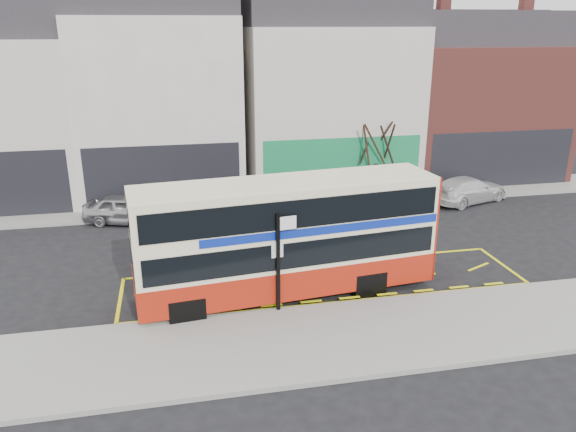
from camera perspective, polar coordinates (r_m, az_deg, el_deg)
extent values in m
plane|color=black|center=(18.72, 4.98, -8.65)|extent=(120.00, 120.00, 0.00)
cube|color=gray|center=(16.78, 7.25, -11.96)|extent=(40.00, 4.00, 0.15)
cube|color=gray|center=(18.37, 5.32, -8.97)|extent=(40.00, 0.15, 0.15)
cube|color=gray|center=(28.62, -1.23, 1.52)|extent=(50.00, 3.00, 0.15)
cube|color=beige|center=(32.37, -27.23, 8.63)|extent=(8.00, 8.00, 8.00)
cube|color=silver|center=(31.14, -12.86, 10.84)|extent=(8.00, 8.00, 9.00)
cube|color=black|center=(27.80, -12.50, 3.81)|extent=(7.36, 0.06, 3.20)
cube|color=black|center=(27.87, -12.47, 3.42)|extent=(5.60, 0.04, 2.00)
cube|color=beige|center=(32.29, 3.63, 11.09)|extent=(9.00, 8.00, 8.50)
cube|color=#28262B|center=(31.99, 3.84, 20.26)|extent=(9.00, 7.20, 1.80)
cube|color=#157A47|center=(29.03, 5.58, 4.81)|extent=(8.28, 0.06, 3.20)
cube|color=black|center=(29.10, 5.55, 4.44)|extent=(6.30, 0.04, 2.00)
cube|color=brown|center=(35.77, 17.90, 10.19)|extent=(9.00, 8.00, 7.50)
cube|color=#28262B|center=(35.43, 18.69, 17.62)|extent=(9.00, 7.20, 1.80)
cube|color=brown|center=(33.30, 15.55, 20.13)|extent=(0.60, 0.60, 1.20)
cube|color=brown|center=(35.76, 23.06, 19.24)|extent=(0.60, 0.60, 1.20)
cube|color=black|center=(32.79, 20.86, 5.30)|extent=(8.28, 0.06, 3.20)
cube|color=black|center=(32.85, 20.80, 4.97)|extent=(6.30, 0.04, 2.00)
cube|color=beige|center=(18.30, -0.12, -1.96)|extent=(10.01, 3.30, 3.62)
cube|color=#9D1C0C|center=(18.81, -0.11, -5.71)|extent=(10.06, 3.34, 0.98)
cube|color=#9D1C0C|center=(20.25, 13.19, -0.38)|extent=(0.31, 2.27, 3.62)
cube|color=black|center=(18.39, -0.12, -2.67)|extent=(9.63, 3.31, 0.85)
cube|color=black|center=(17.94, -0.12, 1.31)|extent=(9.63, 3.31, 0.89)
cube|color=#0D2494|center=(18.41, 2.53, -0.29)|extent=(8.06, 3.13, 0.27)
cube|color=black|center=(17.72, -15.42, -5.05)|extent=(0.28, 2.05, 1.43)
cube|color=black|center=(17.16, -15.87, -0.27)|extent=(0.28, 2.05, 0.89)
cube|color=black|center=(17.40, -15.63, -2.49)|extent=(0.22, 1.56, 0.31)
cube|color=beige|center=(17.74, -0.12, 3.37)|extent=(10.00, 3.21, 0.11)
cylinder|color=black|center=(17.43, -10.20, -9.46)|extent=(0.92, 0.35, 0.89)
cylinder|color=black|center=(19.20, -11.06, -6.73)|extent=(0.92, 0.35, 0.89)
cylinder|color=black|center=(19.02, 8.32, -6.82)|extent=(0.92, 0.35, 0.89)
cylinder|color=black|center=(20.66, 5.91, -4.56)|extent=(0.92, 0.35, 0.89)
cube|color=black|center=(17.18, -1.02, -4.80)|extent=(0.12, 0.12, 3.17)
cube|color=white|center=(16.81, -0.02, -0.69)|extent=(0.57, 0.12, 0.46)
cube|color=white|center=(17.07, -1.10, -3.42)|extent=(0.37, 0.08, 0.53)
imported|color=#A7A7AC|center=(26.49, -16.01, 0.65)|extent=(4.19, 2.69, 1.33)
imported|color=#414349|center=(25.85, 0.40, 1.11)|extent=(4.69, 2.70, 1.46)
imported|color=silver|center=(30.01, 17.83, 2.57)|extent=(4.83, 3.21, 1.30)
cylinder|color=#311F16|center=(29.27, 8.90, 3.46)|extent=(0.24, 0.24, 1.88)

